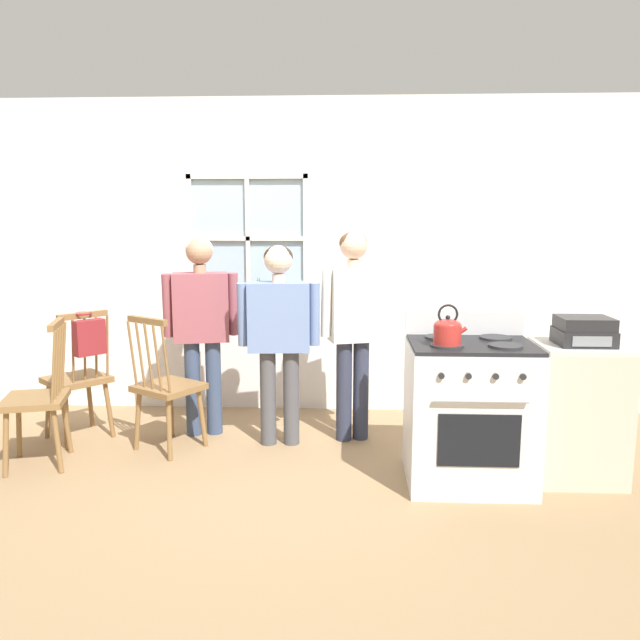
% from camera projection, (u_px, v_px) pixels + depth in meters
% --- Properties ---
extents(ground_plane, '(16.00, 16.00, 0.00)m').
position_uv_depth(ground_plane, '(265.00, 469.00, 4.27)').
color(ground_plane, '#937551').
extents(wall_back, '(6.40, 0.16, 2.70)m').
position_uv_depth(wall_back, '(286.00, 259.00, 5.43)').
color(wall_back, white).
rests_on(wall_back, ground_plane).
extents(chair_by_window, '(0.58, 0.58, 1.01)m').
position_uv_depth(chair_by_window, '(78.00, 380.00, 4.79)').
color(chair_by_window, olive).
rests_on(chair_by_window, ground_plane).
extents(chair_near_wall, '(0.57, 0.56, 1.01)m').
position_uv_depth(chair_near_wall, '(166.00, 388.00, 4.57)').
color(chair_near_wall, olive).
rests_on(chair_near_wall, ground_plane).
extents(chair_center_cluster, '(0.49, 0.51, 1.01)m').
position_uv_depth(chair_center_cluster, '(38.00, 400.00, 4.28)').
color(chair_center_cluster, olive).
rests_on(chair_center_cluster, ground_plane).
extents(person_elderly_left, '(0.58, 0.29, 1.55)m').
position_uv_depth(person_elderly_left, '(201.00, 317.00, 4.81)').
color(person_elderly_left, '#384766').
rests_on(person_elderly_left, ground_plane).
extents(person_teen_center, '(0.61, 0.24, 1.50)m').
position_uv_depth(person_teen_center, '(279.00, 325.00, 4.60)').
color(person_teen_center, '#4C4C51').
rests_on(person_teen_center, ground_plane).
extents(person_adult_right, '(0.51, 0.30, 1.60)m').
position_uv_depth(person_adult_right, '(353.00, 316.00, 4.69)').
color(person_adult_right, '#2D3347').
rests_on(person_adult_right, ground_plane).
extents(stove, '(0.78, 0.68, 1.08)m').
position_uv_depth(stove, '(469.00, 411.00, 4.00)').
color(stove, silver).
rests_on(stove, ground_plane).
extents(kettle, '(0.21, 0.17, 0.25)m').
position_uv_depth(kettle, '(448.00, 330.00, 3.79)').
color(kettle, red).
rests_on(kettle, stove).
extents(potted_plant, '(0.13, 0.13, 0.22)m').
position_uv_depth(potted_plant, '(258.00, 294.00, 5.40)').
color(potted_plant, '#42474C').
rests_on(potted_plant, wall_back).
extents(handbag, '(0.25, 0.25, 0.31)m').
position_uv_depth(handbag, '(89.00, 337.00, 4.57)').
color(handbag, maroon).
rests_on(handbag, chair_by_window).
extents(side_counter, '(0.55, 0.50, 0.90)m').
position_uv_depth(side_counter, '(577.00, 412.00, 4.07)').
color(side_counter, beige).
rests_on(side_counter, ground_plane).
extents(stereo, '(0.34, 0.29, 0.18)m').
position_uv_depth(stereo, '(584.00, 331.00, 3.96)').
color(stereo, '#232326').
rests_on(stereo, side_counter).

